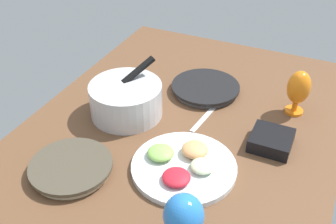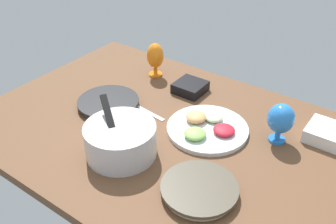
# 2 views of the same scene
# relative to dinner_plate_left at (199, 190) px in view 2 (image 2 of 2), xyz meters

# --- Properties ---
(ground_plane) EXTENTS (1.60, 1.04, 0.04)m
(ground_plane) POSITION_rel_dinner_plate_left_xyz_m (0.25, -0.22, -0.04)
(ground_plane) COLOR brown
(dinner_plate_left) EXTENTS (0.25, 0.25, 0.03)m
(dinner_plate_left) POSITION_rel_dinner_plate_left_xyz_m (0.00, 0.00, 0.00)
(dinner_plate_left) COLOR beige
(dinner_plate_left) RESTS_ON ground_plane
(dinner_plate_right) EXTENTS (0.26, 0.26, 0.03)m
(dinner_plate_right) POSITION_rel_dinner_plate_left_xyz_m (0.59, -0.21, -0.00)
(dinner_plate_right) COLOR #4C4C51
(dinner_plate_right) RESTS_ON ground_plane
(mixing_bowl) EXTENTS (0.26, 0.26, 0.18)m
(mixing_bowl) POSITION_rel_dinner_plate_left_xyz_m (0.33, -0.00, 0.05)
(mixing_bowl) COLOR silver
(mixing_bowl) RESTS_ON ground_plane
(fruit_platter) EXTENTS (0.32, 0.32, 0.05)m
(fruit_platter) POSITION_rel_dinner_plate_left_xyz_m (0.15, -0.30, -0.00)
(fruit_platter) COLOR silver
(fruit_platter) RESTS_ON ground_plane
(hurricane_glass_blue) EXTENTS (0.10, 0.10, 0.16)m
(hurricane_glass_blue) POSITION_rel_dinner_plate_left_xyz_m (-0.10, -0.40, 0.08)
(hurricane_glass_blue) COLOR blue
(hurricane_glass_blue) RESTS_ON ground_plane
(hurricane_glass_orange) EXTENTS (0.08, 0.08, 0.17)m
(hurricane_glass_orange) POSITION_rel_dinner_plate_left_xyz_m (0.59, -0.55, 0.08)
(hurricane_glass_orange) COLOR orange
(hurricane_glass_orange) RESTS_ON ground_plane
(square_bowl_black) EXTENTS (0.13, 0.13, 0.05)m
(square_bowl_black) POSITION_rel_dinner_plate_left_xyz_m (0.37, -0.52, 0.01)
(square_bowl_black) COLOR black
(square_bowl_black) RESTS_ON ground_plane
(square_bowl_white) EXTENTS (0.14, 0.14, 0.05)m
(square_bowl_white) POSITION_rel_dinner_plate_left_xyz_m (-0.24, -0.52, 0.01)
(square_bowl_white) COLOR white
(square_bowl_white) RESTS_ON ground_plane
(fork_by_right_plate) EXTENTS (0.18, 0.04, 0.01)m
(fork_by_right_plate) POSITION_rel_dinner_plate_left_xyz_m (0.42, -0.27, -0.01)
(fork_by_right_plate) COLOR silver
(fork_by_right_plate) RESTS_ON ground_plane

